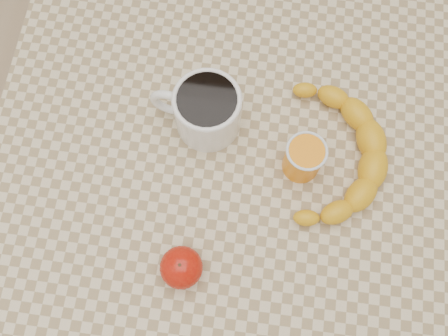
# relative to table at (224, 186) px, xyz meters

# --- Properties ---
(ground) EXTENTS (3.00, 3.00, 0.00)m
(ground) POSITION_rel_table_xyz_m (0.00, 0.00, -0.66)
(ground) COLOR tan
(ground) RESTS_ON ground
(table) EXTENTS (0.80, 0.80, 0.75)m
(table) POSITION_rel_table_xyz_m (0.00, 0.00, 0.00)
(table) COLOR #CCB990
(table) RESTS_ON ground
(coffee_mug) EXTENTS (0.16, 0.12, 0.09)m
(coffee_mug) POSITION_rel_table_xyz_m (-0.04, 0.08, 0.14)
(coffee_mug) COLOR white
(coffee_mug) RESTS_ON table
(orange_juice_glass) EXTENTS (0.06, 0.06, 0.08)m
(orange_juice_glass) POSITION_rel_table_xyz_m (0.12, 0.03, 0.12)
(orange_juice_glass) COLOR orange
(orange_juice_glass) RESTS_ON table
(apple) EXTENTS (0.08, 0.08, 0.06)m
(apple) POSITION_rel_table_xyz_m (-0.04, -0.17, 0.12)
(apple) COLOR #960B05
(apple) RESTS_ON table
(banana) EXTENTS (0.25, 0.33, 0.05)m
(banana) POSITION_rel_table_xyz_m (0.17, 0.04, 0.11)
(banana) COLOR gold
(banana) RESTS_ON table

